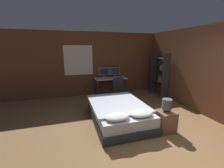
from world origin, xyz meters
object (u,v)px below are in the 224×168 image
(bedside_lamp, at_px, (167,104))
(office_chair, at_px, (117,91))
(monitor_right, at_px, (115,71))
(bookshelf, at_px, (161,73))
(desk, at_px, (111,80))
(keyboard, at_px, (112,79))
(monitor_left, at_px, (104,72))
(bed, at_px, (118,112))
(computer_mouse, at_px, (119,78))
(nightstand, at_px, (165,121))

(bedside_lamp, height_order, office_chair, office_chair)
(monitor_right, height_order, bookshelf, bookshelf)
(bookshelf, bearing_deg, desk, 160.24)
(keyboard, relative_size, office_chair, 0.43)
(bedside_lamp, distance_m, monitor_left, 3.51)
(monitor_left, bearing_deg, desk, -40.15)
(bookshelf, bearing_deg, keyboard, 165.74)
(bed, height_order, bedside_lamp, bedside_lamp)
(keyboard, bearing_deg, bookshelf, -14.26)
(bedside_lamp, xyz_separation_m, office_chair, (-0.45, 2.48, -0.31))
(monitor_left, distance_m, computer_mouse, 0.73)
(monitor_right, bearing_deg, bed, -105.84)
(bed, relative_size, office_chair, 2.19)
(desk, height_order, bookshelf, bookshelf)
(monitor_left, bearing_deg, office_chair, -73.43)
(monitor_right, bearing_deg, monitor_left, 180.00)
(bed, relative_size, computer_mouse, 29.96)
(nightstand, distance_m, desk, 3.27)
(bed, distance_m, computer_mouse, 2.38)
(desk, distance_m, monitor_left, 0.48)
(desk, bearing_deg, monitor_right, 40.15)
(desk, distance_m, computer_mouse, 0.38)
(keyboard, xyz_separation_m, computer_mouse, (0.30, 0.00, 0.01))
(monitor_right, bearing_deg, desk, -139.85)
(bed, bearing_deg, bookshelf, 34.09)
(desk, relative_size, office_chair, 1.44)
(bedside_lamp, xyz_separation_m, bookshelf, (1.52, 2.49, 0.29))
(desk, height_order, monitor_right, monitor_right)
(monitor_right, distance_m, office_chair, 1.15)
(desk, bearing_deg, bookshelf, -19.76)
(nightstand, height_order, office_chair, office_chair)
(desk, distance_m, monitor_right, 0.48)
(nightstand, xyz_separation_m, desk, (-0.48, 3.20, 0.42))
(desk, bearing_deg, computer_mouse, -35.25)
(monitor_right, height_order, computer_mouse, monitor_right)
(monitor_left, bearing_deg, monitor_right, 0.00)
(desk, height_order, monitor_left, monitor_left)
(nightstand, relative_size, bedside_lamp, 1.58)
(nightstand, distance_m, computer_mouse, 3.05)
(desk, relative_size, bookshelf, 0.75)
(nightstand, bearing_deg, bedside_lamp, 180.00)
(monitor_left, xyz_separation_m, bookshelf, (2.25, -0.93, -0.03))
(bed, xyz_separation_m, bedside_lamp, (0.97, -0.81, 0.44))
(nightstand, height_order, monitor_right, monitor_right)
(computer_mouse, bearing_deg, nightstand, -86.53)
(nightstand, relative_size, computer_mouse, 7.28)
(bed, distance_m, bookshelf, 3.08)
(bed, distance_m, office_chair, 1.75)
(bed, bearing_deg, keyboard, 77.43)
(bedside_lamp, height_order, desk, bedside_lamp)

